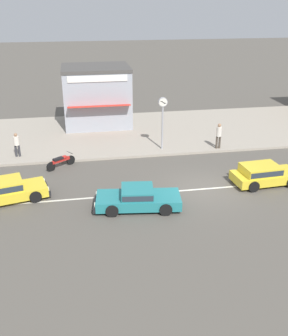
{
  "coord_description": "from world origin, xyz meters",
  "views": [
    {
      "loc": [
        -6.34,
        -17.86,
        9.31
      ],
      "look_at": [
        -2.98,
        1.49,
        0.8
      ],
      "focal_mm": 42.0,
      "sensor_mm": 36.0,
      "label": 1
    }
  ],
  "objects_px": {
    "motorcycle_0": "(61,161)",
    "pedestrian_mid_kerb": "(17,143)",
    "street_clock": "(163,112)",
    "shopfront_corner_warung": "(97,96)",
    "hatchback_yellow_2": "(7,190)",
    "hatchback_yellow_1": "(264,174)",
    "sedan_teal_4": "(138,198)",
    "pedestrian_near_clock": "(219,134)"
  },
  "relations": [
    {
      "from": "motorcycle_0",
      "to": "pedestrian_mid_kerb",
      "type": "relative_size",
      "value": 1.08
    },
    {
      "from": "hatchback_yellow_1",
      "to": "shopfront_corner_warung",
      "type": "height_order",
      "value": "shopfront_corner_warung"
    },
    {
      "from": "motorcycle_0",
      "to": "street_clock",
      "type": "height_order",
      "value": "street_clock"
    },
    {
      "from": "sedan_teal_4",
      "to": "street_clock",
      "type": "distance_m",
      "value": 8.13
    },
    {
      "from": "sedan_teal_4",
      "to": "motorcycle_0",
      "type": "height_order",
      "value": "sedan_teal_4"
    },
    {
      "from": "shopfront_corner_warung",
      "to": "hatchback_yellow_1",
      "type": "bearing_deg",
      "value": -56.34
    },
    {
      "from": "hatchback_yellow_1",
      "to": "motorcycle_0",
      "type": "height_order",
      "value": "hatchback_yellow_1"
    },
    {
      "from": "motorcycle_0",
      "to": "pedestrian_near_clock",
      "type": "distance_m",
      "value": 10.28
    },
    {
      "from": "pedestrian_near_clock",
      "to": "shopfront_corner_warung",
      "type": "bearing_deg",
      "value": 137.12
    },
    {
      "from": "shopfront_corner_warung",
      "to": "pedestrian_mid_kerb",
      "type": "bearing_deg",
      "value": -131.19
    },
    {
      "from": "hatchback_yellow_2",
      "to": "sedan_teal_4",
      "type": "xyz_separation_m",
      "value": [
        6.25,
        -1.87,
        -0.05
      ]
    },
    {
      "from": "sedan_teal_4",
      "to": "pedestrian_mid_kerb",
      "type": "xyz_separation_m",
      "value": [
        -6.42,
        7.54,
        0.5
      ]
    },
    {
      "from": "hatchback_yellow_1",
      "to": "motorcycle_0",
      "type": "distance_m",
      "value": 11.63
    },
    {
      "from": "pedestrian_mid_kerb",
      "to": "hatchback_yellow_1",
      "type": "bearing_deg",
      "value": -24.06
    },
    {
      "from": "shopfront_corner_warung",
      "to": "motorcycle_0",
      "type": "bearing_deg",
      "value": -108.47
    },
    {
      "from": "street_clock",
      "to": "shopfront_corner_warung",
      "type": "height_order",
      "value": "shopfront_corner_warung"
    },
    {
      "from": "hatchback_yellow_2",
      "to": "hatchback_yellow_1",
      "type": "bearing_deg",
      "value": -1.68
    },
    {
      "from": "street_clock",
      "to": "pedestrian_mid_kerb",
      "type": "relative_size",
      "value": 2.24
    },
    {
      "from": "street_clock",
      "to": "sedan_teal_4",
      "type": "bearing_deg",
      "value": -110.88
    },
    {
      "from": "hatchback_yellow_2",
      "to": "sedan_teal_4",
      "type": "bearing_deg",
      "value": -16.68
    },
    {
      "from": "motorcycle_0",
      "to": "hatchback_yellow_1",
      "type": "bearing_deg",
      "value": -20.83
    },
    {
      "from": "sedan_teal_4",
      "to": "street_clock",
      "type": "relative_size",
      "value": 1.25
    },
    {
      "from": "motorcycle_0",
      "to": "pedestrian_mid_kerb",
      "type": "xyz_separation_m",
      "value": [
        -2.71,
        1.92,
        0.61
      ]
    },
    {
      "from": "motorcycle_0",
      "to": "shopfront_corner_warung",
      "type": "relative_size",
      "value": 0.32
    },
    {
      "from": "motorcycle_0",
      "to": "street_clock",
      "type": "relative_size",
      "value": 0.48
    },
    {
      "from": "hatchback_yellow_1",
      "to": "pedestrian_mid_kerb",
      "type": "distance_m",
      "value": 14.88
    },
    {
      "from": "hatchback_yellow_1",
      "to": "street_clock",
      "type": "relative_size",
      "value": 1.1
    },
    {
      "from": "hatchback_yellow_2",
      "to": "street_clock",
      "type": "relative_size",
      "value": 1.13
    },
    {
      "from": "pedestrian_near_clock",
      "to": "pedestrian_mid_kerb",
      "type": "relative_size",
      "value": 1.11
    },
    {
      "from": "hatchback_yellow_1",
      "to": "hatchback_yellow_2",
      "type": "relative_size",
      "value": 0.97
    },
    {
      "from": "street_clock",
      "to": "pedestrian_near_clock",
      "type": "height_order",
      "value": "street_clock"
    },
    {
      "from": "street_clock",
      "to": "shopfront_corner_warung",
      "type": "bearing_deg",
      "value": 120.69
    },
    {
      "from": "shopfront_corner_warung",
      "to": "hatchback_yellow_2",
      "type": "bearing_deg",
      "value": -113.85
    },
    {
      "from": "hatchback_yellow_2",
      "to": "motorcycle_0",
      "type": "xyz_separation_m",
      "value": [
        2.53,
        3.74,
        -0.16
      ]
    },
    {
      "from": "hatchback_yellow_2",
      "to": "pedestrian_mid_kerb",
      "type": "height_order",
      "value": "pedestrian_mid_kerb"
    },
    {
      "from": "hatchback_yellow_1",
      "to": "shopfront_corner_warung",
      "type": "relative_size",
      "value": 0.74
    },
    {
      "from": "sedan_teal_4",
      "to": "pedestrian_mid_kerb",
      "type": "distance_m",
      "value": 9.92
    },
    {
      "from": "hatchback_yellow_1",
      "to": "pedestrian_near_clock",
      "type": "bearing_deg",
      "value": 97.34
    },
    {
      "from": "hatchback_yellow_2",
      "to": "street_clock",
      "type": "xyz_separation_m",
      "value": [
        9.04,
        5.46,
        2.07
      ]
    },
    {
      "from": "sedan_teal_4",
      "to": "shopfront_corner_warung",
      "type": "relative_size",
      "value": 0.84
    },
    {
      "from": "sedan_teal_4",
      "to": "pedestrian_near_clock",
      "type": "relative_size",
      "value": 2.52
    },
    {
      "from": "hatchback_yellow_2",
      "to": "shopfront_corner_warung",
      "type": "bearing_deg",
      "value": 66.15
    }
  ]
}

